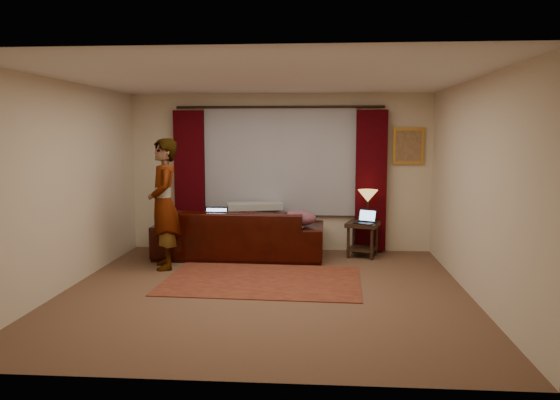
{
  "coord_description": "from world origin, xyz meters",
  "views": [
    {
      "loc": [
        0.68,
        -6.56,
        1.95
      ],
      "look_at": [
        0.1,
        1.2,
        1.0
      ],
      "focal_mm": 35.0,
      "sensor_mm": 36.0,
      "label": 1
    }
  ],
  "objects_px": {
    "laptop_table": "(364,217)",
    "sofa": "(240,224)",
    "tiffany_lamp": "(368,206)",
    "laptop_sofa": "(215,217)",
    "person": "(164,204)",
    "end_table": "(362,240)"
  },
  "relations": [
    {
      "from": "laptop_table",
      "to": "sofa",
      "type": "bearing_deg",
      "value": -150.49
    },
    {
      "from": "sofa",
      "to": "tiffany_lamp",
      "type": "height_order",
      "value": "tiffany_lamp"
    },
    {
      "from": "tiffany_lamp",
      "to": "laptop_sofa",
      "type": "bearing_deg",
      "value": -170.73
    },
    {
      "from": "sofa",
      "to": "person",
      "type": "xyz_separation_m",
      "value": [
        -0.98,
        -0.8,
        0.41
      ]
    },
    {
      "from": "laptop_sofa",
      "to": "tiffany_lamp",
      "type": "height_order",
      "value": "tiffany_lamp"
    },
    {
      "from": "laptop_sofa",
      "to": "end_table",
      "type": "bearing_deg",
      "value": 6.67
    },
    {
      "from": "end_table",
      "to": "laptop_table",
      "type": "bearing_deg",
      "value": -83.27
    },
    {
      "from": "laptop_table",
      "to": "person",
      "type": "relative_size",
      "value": 0.17
    },
    {
      "from": "tiffany_lamp",
      "to": "person",
      "type": "xyz_separation_m",
      "value": [
        -3.0,
        -1.03,
        0.13
      ]
    },
    {
      "from": "laptop_sofa",
      "to": "person",
      "type": "distance_m",
      "value": 0.93
    },
    {
      "from": "laptop_table",
      "to": "laptop_sofa",
      "type": "bearing_deg",
      "value": -146.77
    },
    {
      "from": "laptop_sofa",
      "to": "laptop_table",
      "type": "relative_size",
      "value": 1.23
    },
    {
      "from": "sofa",
      "to": "tiffany_lamp",
      "type": "relative_size",
      "value": 5.17
    },
    {
      "from": "sofa",
      "to": "laptop_table",
      "type": "relative_size",
      "value": 8.13
    },
    {
      "from": "tiffany_lamp",
      "to": "person",
      "type": "bearing_deg",
      "value": -161.08
    },
    {
      "from": "sofa",
      "to": "end_table",
      "type": "bearing_deg",
      "value": -174.73
    },
    {
      "from": "end_table",
      "to": "tiffany_lamp",
      "type": "distance_m",
      "value": 0.54
    },
    {
      "from": "end_table",
      "to": "person",
      "type": "xyz_separation_m",
      "value": [
        -2.92,
        -0.95,
        0.66
      ]
    },
    {
      "from": "tiffany_lamp",
      "to": "laptop_table",
      "type": "xyz_separation_m",
      "value": [
        -0.06,
        -0.21,
        -0.15
      ]
    },
    {
      "from": "sofa",
      "to": "laptop_sofa",
      "type": "height_order",
      "value": "sofa"
    },
    {
      "from": "end_table",
      "to": "laptop_table",
      "type": "xyz_separation_m",
      "value": [
        0.02,
        -0.13,
        0.39
      ]
    },
    {
      "from": "person",
      "to": "tiffany_lamp",
      "type": "bearing_deg",
      "value": 88.54
    }
  ]
}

